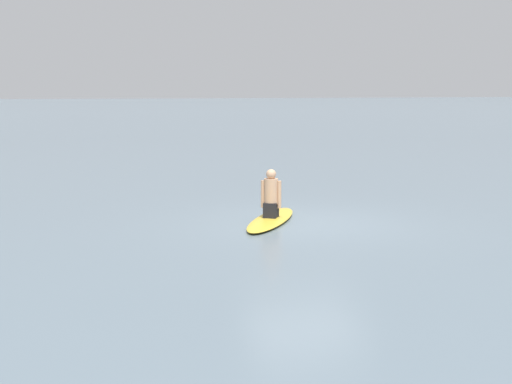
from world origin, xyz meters
name	(u,v)px	position (x,y,z in m)	size (l,w,h in m)	color
ground_plane	(305,223)	(0.00, 0.00, 0.00)	(400.00, 400.00, 0.00)	slate
surfboard	(271,219)	(-0.35, -0.65, 0.05)	(3.00, 0.69, 0.10)	gold
person_paddler	(271,195)	(-0.35, -0.65, 0.57)	(0.43, 0.42, 1.03)	black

